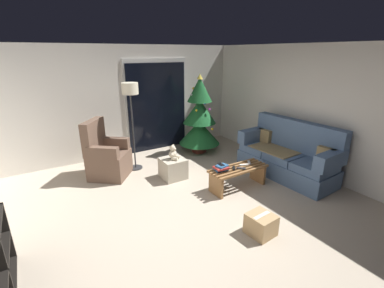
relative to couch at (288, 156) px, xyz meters
name	(u,v)px	position (x,y,z in m)	size (l,w,h in m)	color
ground_plane	(194,214)	(-2.32, -0.20, -0.40)	(7.00, 7.00, 0.00)	#B2A38E
wall_back	(123,102)	(-2.32, 2.86, 0.85)	(5.72, 0.12, 2.50)	silver
wall_right	(321,112)	(0.54, -0.20, 0.85)	(0.12, 6.00, 2.50)	silver
patio_door_frame	(157,105)	(-1.51, 2.78, 0.70)	(1.60, 0.02, 2.20)	silver
patio_door_glass	(158,108)	(-1.51, 2.77, 0.65)	(1.50, 0.02, 2.10)	black
couch	(288,156)	(0.00, 0.00, 0.00)	(0.88, 1.98, 1.08)	slate
coffee_table	(238,174)	(-1.20, 0.08, -0.13)	(1.10, 0.40, 0.40)	olive
remote_graphite	(241,168)	(-1.20, 0.02, 0.01)	(0.04, 0.16, 0.02)	#333338
remote_white	(244,165)	(-1.06, 0.10, 0.01)	(0.04, 0.16, 0.02)	silver
remote_black	(234,168)	(-1.30, 0.09, 0.01)	(0.04, 0.16, 0.02)	black
remote_silver	(249,162)	(-0.90, 0.14, 0.01)	(0.04, 0.16, 0.02)	#ADADB2
book_stack	(221,168)	(-1.54, 0.15, 0.05)	(0.25, 0.23, 0.10)	#285684
cell_phone	(221,164)	(-1.53, 0.17, 0.10)	(0.07, 0.14, 0.01)	black
christmas_tree	(200,119)	(-0.77, 2.01, 0.44)	(0.98, 0.98, 1.87)	#4C1E19
armchair	(107,157)	(-3.06, 1.82, 0.00)	(0.96, 0.96, 1.13)	brown
floor_lamp	(131,97)	(-2.47, 1.88, 1.11)	(0.32, 0.32, 1.78)	#2D2D30
ottoman	(173,168)	(-2.00, 1.06, -0.20)	(0.44, 0.44, 0.40)	#B2A893
teddy_bear_cream	(173,153)	(-1.99, 1.05, 0.12)	(0.21, 0.22, 0.29)	beige
teddy_bear_chestnut_by_tree	(173,155)	(-1.58, 1.89, -0.28)	(0.20, 0.20, 0.29)	brown
cardboard_box_taped_mid_floor	(261,225)	(-1.80, -1.08, -0.25)	(0.36, 0.37, 0.29)	tan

